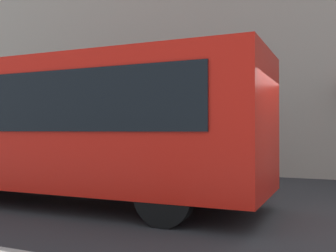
# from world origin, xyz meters

# --- Properties ---
(ground_plane) EXTENTS (60.00, 60.00, 0.00)m
(ground_plane) POSITION_xyz_m (0.00, 0.00, 0.00)
(ground_plane) COLOR #2B2B2D
(building_facade_far) EXTENTS (28.00, 1.55, 12.00)m
(building_facade_far) POSITION_xyz_m (-0.02, -6.80, 5.99)
(building_facade_far) COLOR #A89E8E
(building_facade_far) RESTS_ON ground_plane
(red_bus) EXTENTS (9.05, 2.54, 3.08)m
(red_bus) POSITION_xyz_m (4.49, 0.18, 1.68)
(red_bus) COLOR red
(red_bus) RESTS_ON ground_plane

